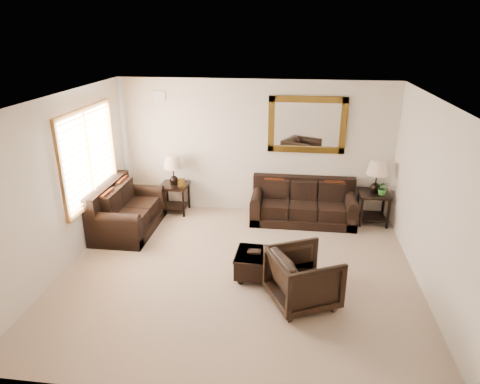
# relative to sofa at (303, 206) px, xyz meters

# --- Properties ---
(room) EXTENTS (5.51, 5.01, 2.71)m
(room) POSITION_rel_sofa_xyz_m (-1.02, -2.10, 1.05)
(room) COLOR gray
(room) RESTS_ON ground
(window) EXTENTS (0.07, 1.96, 1.66)m
(window) POSITION_rel_sofa_xyz_m (-3.72, -1.20, 1.25)
(window) COLOR white
(window) RESTS_ON room
(mirror) EXTENTS (1.50, 0.06, 1.10)m
(mirror) POSITION_rel_sofa_xyz_m (0.00, 0.37, 1.55)
(mirror) COLOR #45300D
(mirror) RESTS_ON room
(air_vent) EXTENTS (0.25, 0.02, 0.18)m
(air_vent) POSITION_rel_sofa_xyz_m (-2.92, 0.38, 2.05)
(air_vent) COLOR #999999
(air_vent) RESTS_ON room
(sofa) EXTENTS (2.03, 0.88, 0.83)m
(sofa) POSITION_rel_sofa_xyz_m (0.00, 0.00, 0.00)
(sofa) COLOR black
(sofa) RESTS_ON room
(loveseat) EXTENTS (0.97, 1.63, 0.92)m
(loveseat) POSITION_rel_sofa_xyz_m (-3.33, -0.86, 0.04)
(loveseat) COLOR black
(loveseat) RESTS_ON room
(end_table_left) EXTENTS (0.56, 0.56, 1.22)m
(end_table_left) POSITION_rel_sofa_xyz_m (-2.63, 0.08, 0.50)
(end_table_left) COLOR black
(end_table_left) RESTS_ON room
(end_table_right) EXTENTS (0.58, 0.58, 1.27)m
(end_table_right) POSITION_rel_sofa_xyz_m (1.36, 0.07, 0.53)
(end_table_right) COLOR black
(end_table_right) RESTS_ON room
(coffee_table) EXTENTS (1.20, 0.68, 0.50)m
(coffee_table) POSITION_rel_sofa_xyz_m (-0.45, -2.19, -0.05)
(coffee_table) COLOR black
(coffee_table) RESTS_ON room
(armchair) EXTENTS (1.08, 1.11, 0.87)m
(armchair) POSITION_rel_sofa_xyz_m (-0.02, -2.77, 0.13)
(armchair) COLOR black
(armchair) RESTS_ON floor
(potted_plant) EXTENTS (0.33, 0.34, 0.22)m
(potted_plant) POSITION_rel_sofa_xyz_m (1.48, -0.03, 0.44)
(potted_plant) COLOR #1F521C
(potted_plant) RESTS_ON end_table_right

